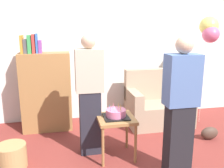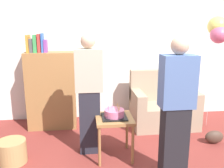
{
  "view_description": "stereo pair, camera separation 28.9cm",
  "coord_description": "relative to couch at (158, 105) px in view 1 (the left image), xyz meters",
  "views": [
    {
      "loc": [
        -0.9,
        -2.48,
        1.74
      ],
      "look_at": [
        -0.24,
        0.72,
        0.95
      ],
      "focal_mm": 39.54,
      "sensor_mm": 36.0,
      "label": 1
    },
    {
      "loc": [
        -0.61,
        -2.53,
        1.74
      ],
      "look_at": [
        -0.24,
        0.72,
        0.95
      ],
      "focal_mm": 39.54,
      "sensor_mm": 36.0,
      "label": 2
    }
  ],
  "objects": [
    {
      "name": "person_holding_cake",
      "position": [
        -0.39,
        -1.58,
        0.49
      ],
      "size": [
        0.36,
        0.22,
        1.63
      ],
      "rotation": [
        0.0,
        0.0,
        3.36
      ],
      "color": "black",
      "rests_on": "ground_plane"
    },
    {
      "name": "bookshelf",
      "position": [
        -1.93,
        0.13,
        0.34
      ],
      "size": [
        0.8,
        0.36,
        1.6
      ],
      "color": "olive",
      "rests_on": "ground_plane"
    },
    {
      "name": "wall_back",
      "position": [
        -0.75,
        0.59,
        1.01
      ],
      "size": [
        6.0,
        0.1,
        2.7
      ],
      "primitive_type": "cube",
      "color": "silver",
      "rests_on": "ground_plane"
    },
    {
      "name": "birthday_cake",
      "position": [
        -0.99,
        -1.0,
        0.27
      ],
      "size": [
        0.32,
        0.32,
        0.17
      ],
      "color": "black",
      "rests_on": "side_table"
    },
    {
      "name": "wicker_basket",
      "position": [
        -2.31,
        -0.99,
        -0.19
      ],
      "size": [
        0.36,
        0.36,
        0.3
      ],
      "primitive_type": "cylinder",
      "color": "#A88451",
      "rests_on": "ground_plane"
    },
    {
      "name": "balloon_bunch",
      "position": [
        0.79,
        -0.16,
        1.32
      ],
      "size": [
        0.31,
        0.39,
        1.87
      ],
      "color": "silver",
      "rests_on": "ground_plane"
    },
    {
      "name": "person_blowing_candles",
      "position": [
        -1.31,
        -0.81,
        0.49
      ],
      "size": [
        0.36,
        0.22,
        1.63
      ],
      "rotation": [
        0.0,
        0.0,
        0.05
      ],
      "color": "#23232D",
      "rests_on": "ground_plane"
    },
    {
      "name": "handbag",
      "position": [
        0.55,
        -0.79,
        -0.24
      ],
      "size": [
        0.28,
        0.14,
        0.2
      ],
      "primitive_type": "ellipsoid",
      "color": "#473328",
      "rests_on": "ground_plane"
    },
    {
      "name": "couch",
      "position": [
        0.0,
        0.0,
        0.0
      ],
      "size": [
        1.1,
        0.7,
        0.96
      ],
      "color": "gray",
      "rests_on": "ground_plane"
    },
    {
      "name": "side_table",
      "position": [
        -0.99,
        -1.0,
        0.14
      ],
      "size": [
        0.48,
        0.48,
        0.56
      ],
      "color": "olive",
      "rests_on": "ground_plane"
    }
  ]
}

